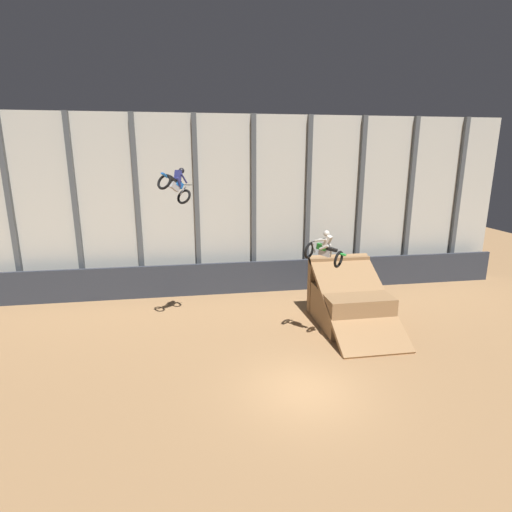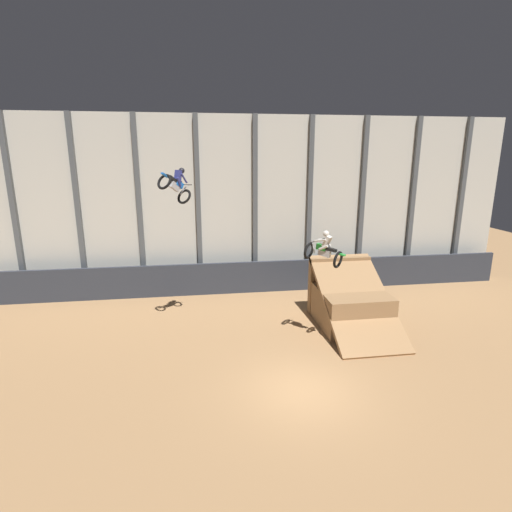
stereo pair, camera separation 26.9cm
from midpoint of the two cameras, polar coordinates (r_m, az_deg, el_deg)
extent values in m
plane|color=#9E754C|center=(15.10, 7.10, -18.59)|extent=(60.00, 60.00, 0.00)
cube|color=beige|center=(24.37, 0.11, 7.34)|extent=(32.00, 0.12, 10.44)
cube|color=#4C5156|center=(25.88, -31.07, 5.71)|extent=(0.28, 0.28, 10.44)
cube|color=#4C5156|center=(24.78, -23.81, 6.25)|extent=(0.28, 0.28, 10.44)
cube|color=#4C5156|center=(24.11, -16.01, 6.72)|extent=(0.28, 0.28, 10.44)
cube|color=#4C5156|center=(23.91, -7.91, 7.07)|extent=(0.28, 0.28, 10.44)
cube|color=#4C5156|center=(24.18, 0.18, 7.29)|extent=(0.28, 0.28, 10.44)
cube|color=#4C5156|center=(24.90, 7.95, 7.36)|extent=(0.28, 0.28, 10.44)
cube|color=#4C5156|center=(26.05, 15.16, 7.30)|extent=(0.28, 0.28, 10.44)
cube|color=#4C5156|center=(27.57, 21.67, 7.15)|extent=(0.28, 0.28, 10.44)
cube|color=#4C5156|center=(29.40, 27.43, 6.95)|extent=(0.28, 0.28, 10.44)
cube|color=#2D333D|center=(24.27, 0.47, -2.99)|extent=(31.36, 0.20, 1.92)
cube|color=#966F48|center=(20.41, 13.56, -7.00)|extent=(3.14, 3.76, 1.80)
cube|color=olive|center=(21.64, 12.06, -4.00)|extent=(3.20, 0.50, 2.99)
cube|color=#9E754C|center=(19.51, 14.54, -6.19)|extent=(3.20, 5.47, 3.17)
torus|color=black|center=(18.58, -9.81, 8.36)|extent=(0.86, 0.84, 0.68)
torus|color=black|center=(17.65, -12.53, 10.32)|extent=(0.86, 0.84, 0.68)
cube|color=#B7B7BC|center=(18.11, -11.11, 9.73)|extent=(0.52, 0.56, 0.51)
cube|color=blue|center=(18.29, -10.58, 10.05)|extent=(0.48, 0.51, 0.43)
cube|color=black|center=(18.03, -11.34, 10.68)|extent=(0.47, 0.51, 0.39)
cube|color=blue|center=(17.67, -12.47, 11.22)|extent=(0.33, 0.35, 0.24)
cylinder|color=#B7B7BC|center=(18.53, -9.91, 9.27)|extent=(0.35, 0.40, 0.37)
cylinder|color=black|center=(18.58, -9.75, 9.99)|extent=(0.66, 0.14, 0.04)
cube|color=navy|center=(18.26, -10.66, 11.18)|extent=(0.40, 0.40, 0.53)
sphere|color=black|center=(18.43, -10.15, 11.91)|extent=(0.43, 0.44, 0.36)
cylinder|color=navy|center=(18.29, -11.09, 10.37)|extent=(0.26, 0.28, 0.43)
cylinder|color=navy|center=(18.13, -10.53, 10.36)|extent=(0.26, 0.28, 0.43)
cylinder|color=navy|center=(18.53, -10.56, 10.89)|extent=(0.31, 0.35, 0.46)
cylinder|color=navy|center=(18.31, -9.81, 10.88)|extent=(0.31, 0.35, 0.46)
torus|color=black|center=(17.38, 7.99, 0.75)|extent=(0.66, 0.65, 0.74)
torus|color=black|center=(16.80, 12.08, -0.52)|extent=(0.66, 0.65, 0.74)
cube|color=#B7B7BC|center=(17.02, 10.21, 0.46)|extent=(0.51, 0.52, 0.34)
cube|color=green|center=(17.04, 9.81, 1.25)|extent=(0.47, 0.47, 0.29)
cube|color=black|center=(16.87, 11.00, 0.96)|extent=(0.51, 0.52, 0.19)
cube|color=green|center=(16.69, 12.53, 0.23)|extent=(0.35, 0.36, 0.10)
cylinder|color=#B7B7BC|center=(17.23, 8.62, 1.34)|extent=(0.18, 0.18, 0.55)
cylinder|color=black|center=(17.15, 8.85, 2.07)|extent=(0.55, 0.42, 0.04)
cube|color=silver|center=(16.87, 10.56, 2.04)|extent=(0.46, 0.46, 0.53)
sphere|color=silver|center=(16.83, 10.43, 3.16)|extent=(0.39, 0.39, 0.29)
cylinder|color=silver|center=(16.86, 10.06, 1.18)|extent=(0.37, 0.38, 0.29)
cylinder|color=silver|center=(17.07, 10.43, 1.32)|extent=(0.37, 0.38, 0.29)
cylinder|color=silver|center=(16.83, 9.60, 2.22)|extent=(0.42, 0.43, 0.19)
cylinder|color=silver|center=(17.11, 10.11, 2.40)|extent=(0.42, 0.43, 0.19)
camera|label=1|loc=(0.13, -89.59, 0.10)|focal=28.00mm
camera|label=2|loc=(0.13, 90.41, -0.10)|focal=28.00mm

